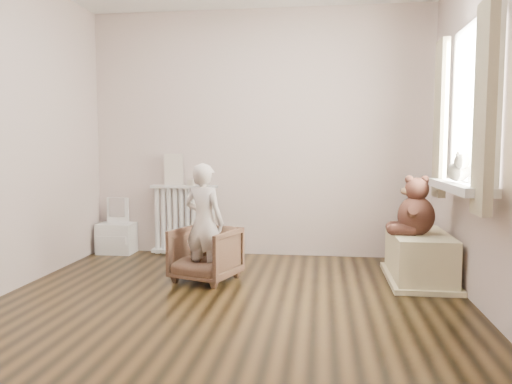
# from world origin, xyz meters

# --- Properties ---
(floor) EXTENTS (3.60, 3.60, 0.01)m
(floor) POSITION_xyz_m (0.00, 0.00, 0.00)
(floor) COLOR black
(floor) RESTS_ON ground
(back_wall) EXTENTS (3.60, 0.02, 2.60)m
(back_wall) POSITION_xyz_m (0.00, 1.80, 1.30)
(back_wall) COLOR beige
(back_wall) RESTS_ON ground
(front_wall) EXTENTS (3.60, 0.02, 2.60)m
(front_wall) POSITION_xyz_m (0.00, -1.80, 1.30)
(front_wall) COLOR beige
(front_wall) RESTS_ON ground
(right_wall) EXTENTS (0.02, 3.60, 2.60)m
(right_wall) POSITION_xyz_m (1.80, 0.00, 1.30)
(right_wall) COLOR beige
(right_wall) RESTS_ON ground
(window) EXTENTS (0.03, 0.90, 1.10)m
(window) POSITION_xyz_m (1.76, 0.30, 1.45)
(window) COLOR white
(window) RESTS_ON right_wall
(window_sill) EXTENTS (0.22, 1.10, 0.06)m
(window_sill) POSITION_xyz_m (1.67, 0.30, 0.87)
(window_sill) COLOR silver
(window_sill) RESTS_ON right_wall
(curtain_left) EXTENTS (0.06, 0.26, 1.30)m
(curtain_left) POSITION_xyz_m (1.65, -0.27, 1.39)
(curtain_left) COLOR tan
(curtain_left) RESTS_ON right_wall
(curtain_right) EXTENTS (0.06, 0.26, 1.30)m
(curtain_right) POSITION_xyz_m (1.65, 0.87, 1.39)
(curtain_right) COLOR tan
(curtain_right) RESTS_ON right_wall
(radiator) EXTENTS (0.71, 0.13, 0.75)m
(radiator) POSITION_xyz_m (-0.79, 1.68, 0.39)
(radiator) COLOR silver
(radiator) RESTS_ON floor
(paper_doll) EXTENTS (0.20, 0.02, 0.34)m
(paper_doll) POSITION_xyz_m (-0.90, 1.68, 0.92)
(paper_doll) COLOR beige
(paper_doll) RESTS_ON radiator
(tin_a) EXTENTS (0.10, 0.10, 0.06)m
(tin_a) POSITION_xyz_m (-0.70, 1.68, 0.78)
(tin_a) COLOR #A59E8C
(tin_a) RESTS_ON radiator
(tin_b) EXTENTS (0.10, 0.10, 0.06)m
(tin_b) POSITION_xyz_m (-0.57, 1.68, 0.78)
(tin_b) COLOR #A59E8C
(tin_b) RESTS_ON radiator
(toy_vanity) EXTENTS (0.38, 0.27, 0.60)m
(toy_vanity) POSITION_xyz_m (-1.55, 1.65, 0.28)
(toy_vanity) COLOR silver
(toy_vanity) RESTS_ON floor
(armchair) EXTENTS (0.64, 0.65, 0.47)m
(armchair) POSITION_xyz_m (-0.32, 0.67, 0.23)
(armchair) COLOR brown
(armchair) RESTS_ON floor
(child) EXTENTS (0.42, 0.35, 1.00)m
(child) POSITION_xyz_m (-0.32, 0.62, 0.52)
(child) COLOR silver
(child) RESTS_ON armchair
(toy_bench) EXTENTS (0.47, 0.89, 0.42)m
(toy_bench) POSITION_xyz_m (1.52, 0.91, 0.20)
(toy_bench) COLOR beige
(toy_bench) RESTS_ON floor
(teddy_bear) EXTENTS (0.42, 0.34, 0.49)m
(teddy_bear) POSITION_xyz_m (1.47, 0.85, 0.67)
(teddy_bear) COLOR #341A13
(teddy_bear) RESTS_ON toy_bench
(plush_cat) EXTENTS (0.17, 0.26, 0.22)m
(plush_cat) POSITION_xyz_m (1.66, 0.31, 1.00)
(plush_cat) COLOR slate
(plush_cat) RESTS_ON window_sill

